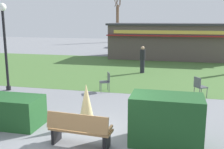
# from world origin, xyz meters

# --- Properties ---
(ground_plane) EXTENTS (80.00, 80.00, 0.00)m
(ground_plane) POSITION_xyz_m (0.00, 0.00, 0.00)
(ground_plane) COLOR slate
(lawn_patch) EXTENTS (36.00, 12.00, 0.01)m
(lawn_patch) POSITION_xyz_m (0.00, 11.23, 0.00)
(lawn_patch) COLOR #446B33
(lawn_patch) RESTS_ON ground_plane
(park_bench) EXTENTS (1.73, 0.64, 0.95)m
(park_bench) POSITION_xyz_m (-0.10, -0.20, 0.48)
(park_bench) COLOR #9E7547
(park_bench) RESTS_ON ground_plane
(hedge_left) EXTENTS (1.87, 1.10, 0.95)m
(hedge_left) POSITION_xyz_m (-2.69, 0.69, 0.47)
(hedge_left) COLOR #1E4C23
(hedge_left) RESTS_ON ground_plane
(hedge_right) EXTENTS (1.91, 1.10, 1.35)m
(hedge_right) POSITION_xyz_m (2.10, 0.53, 0.67)
(hedge_right) COLOR #1E4C23
(hedge_right) RESTS_ON ground_plane
(ornamental_grass_behind_left) EXTENTS (0.58, 0.58, 1.14)m
(ornamental_grass_behind_left) POSITION_xyz_m (1.78, 1.45, 0.57)
(ornamental_grass_behind_left) COLOR #D1BC7F
(ornamental_grass_behind_left) RESTS_ON ground_plane
(ornamental_grass_behind_right) EXTENTS (0.56, 0.56, 1.37)m
(ornamental_grass_behind_right) POSITION_xyz_m (-0.38, 1.20, 0.69)
(ornamental_grass_behind_right) COLOR #D1BC7F
(ornamental_grass_behind_right) RESTS_ON ground_plane
(lamppost_mid) EXTENTS (0.36, 0.36, 4.05)m
(lamppost_mid) POSITION_xyz_m (-5.45, 4.55, 2.56)
(lamppost_mid) COLOR black
(lamppost_mid) RESTS_ON ground_plane
(food_kiosk) EXTENTS (10.75, 4.68, 3.00)m
(food_kiosk) POSITION_xyz_m (1.90, 17.63, 1.51)
(food_kiosk) COLOR #594C47
(food_kiosk) RESTS_ON ground_plane
(cafe_chair_west) EXTENTS (0.61, 0.61, 0.89)m
(cafe_chair_west) POSITION_xyz_m (3.33, 5.40, 0.53)
(cafe_chair_west) COLOR #4C5156
(cafe_chair_west) RESTS_ON ground_plane
(cafe_chair_east) EXTENTS (0.58, 0.58, 0.89)m
(cafe_chair_east) POSITION_xyz_m (-0.84, 5.45, 0.53)
(cafe_chair_east) COLOR #4C5156
(cafe_chair_east) RESTS_ON ground_plane
(person_standing) EXTENTS (0.34, 0.34, 1.69)m
(person_standing) POSITION_xyz_m (0.25, 10.30, 0.86)
(person_standing) COLOR #23232D
(person_standing) RESTS_ON ground_plane
(parked_car_west_slot) EXTENTS (4.34, 2.34, 1.20)m
(parked_car_west_slot) POSITION_xyz_m (-3.13, 25.94, 0.64)
(parked_car_west_slot) COLOR silver
(parked_car_west_slot) RESTS_ON ground_plane
(parked_car_center_slot) EXTENTS (4.35, 2.36, 1.20)m
(parked_car_center_slot) POSITION_xyz_m (2.27, 25.94, 0.64)
(parked_car_center_slot) COLOR #2D6638
(parked_car_center_slot) RESTS_ON ground_plane
(parked_car_east_slot) EXTENTS (4.29, 2.24, 1.20)m
(parked_car_east_slot) POSITION_xyz_m (6.73, 25.94, 0.64)
(parked_car_east_slot) COLOR maroon
(parked_car_east_slot) RESTS_ON ground_plane
(tree_left_bg) EXTENTS (0.91, 0.96, 6.23)m
(tree_left_bg) POSITION_xyz_m (-6.31, 32.85, 2.75)
(tree_left_bg) COLOR brown
(tree_left_bg) RESTS_ON ground_plane
(tree_right_bg) EXTENTS (0.91, 0.96, 6.49)m
(tree_right_bg) POSITION_xyz_m (-6.34, 33.66, 2.88)
(tree_right_bg) COLOR brown
(tree_right_bg) RESTS_ON ground_plane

